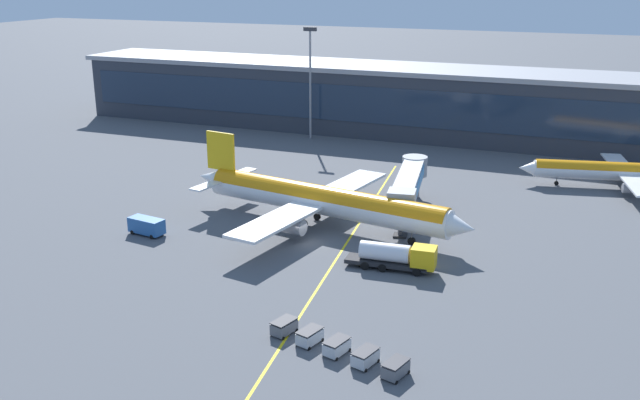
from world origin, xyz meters
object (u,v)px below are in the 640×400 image
baggage_cart_2 (337,346)px  commuter_jet_far (622,171)px  crew_van (146,225)px  baggage_cart_0 (284,327)px  baggage_cart_4 (395,368)px  baggage_cart_3 (365,357)px  baggage_cart_1 (310,336)px  main_airliner (322,200)px  fuel_tanker (397,256)px

baggage_cart_2 → commuter_jet_far: commuter_jet_far is taller
crew_van → commuter_jet_far: 75.94m
baggage_cart_0 → baggage_cart_4: (12.35, -3.36, 0.00)m
baggage_cart_3 → baggage_cart_0: bearing=164.8°
crew_van → commuter_jet_far: commuter_jet_far is taller
commuter_jet_far → crew_van: bearing=-141.5°
crew_van → commuter_jet_far: size_ratio=0.16×
baggage_cart_1 → main_airliner: bearing=109.8°
baggage_cart_0 → commuter_jet_far: bearing=65.1°
baggage_cart_3 → baggage_cart_1: bearing=164.8°
baggage_cart_3 → baggage_cart_4: 3.20m
baggage_cart_2 → baggage_cart_4: (6.18, -1.68, 0.00)m
baggage_cart_0 → baggage_cart_2: size_ratio=1.00×
main_airliner → commuter_jet_far: size_ratio=1.35×
fuel_tanker → crew_van: size_ratio=2.09×
baggage_cart_4 → commuter_jet_far: size_ratio=0.09×
fuel_tanker → baggage_cart_3: (3.47, -21.95, -0.96)m
baggage_cart_1 → baggage_cart_3: (6.18, -1.68, 0.00)m
fuel_tanker → baggage_cart_4: 23.73m
main_airliner → fuel_tanker: bearing=-37.9°
fuel_tanker → baggage_cart_1: 20.47m
baggage_cart_1 → baggage_cart_4: 9.60m
crew_van → commuter_jet_far: (59.39, 47.31, 1.51)m
fuel_tanker → baggage_cart_2: (0.38, -21.11, -0.96)m
baggage_cart_1 → crew_van: bearing=149.3°
main_airliner → baggage_cart_3: main_airliner is taller
crew_van → baggage_cart_3: crew_van is taller
baggage_cart_4 → baggage_cart_0: bearing=164.8°
baggage_cart_3 → main_airliner: bearing=117.9°
fuel_tanker → crew_van: (-34.75, -1.22, -0.43)m
fuel_tanker → baggage_cart_2: bearing=-89.0°
fuel_tanker → baggage_cart_1: fuel_tanker is taller
baggage_cart_1 → baggage_cart_0: bearing=164.8°
baggage_cart_3 → baggage_cart_4: size_ratio=1.00×
fuel_tanker → baggage_cart_4: size_ratio=3.70×
fuel_tanker → crew_van: bearing=-178.0°
fuel_tanker → commuter_jet_far: commuter_jet_far is taller
fuel_tanker → baggage_cart_3: 22.24m
baggage_cart_0 → baggage_cart_2: 6.40m
baggage_cart_1 → commuter_jet_far: bearing=67.6°
baggage_cart_1 → baggage_cart_4: size_ratio=1.00×
baggage_cart_1 → commuter_jet_far: 71.80m
crew_van → baggage_cart_4: size_ratio=1.77×
main_airliner → baggage_cart_1: size_ratio=14.87×
crew_van → baggage_cart_2: (35.13, -19.89, -0.53)m
baggage_cart_0 → baggage_cart_3: bearing=-15.2°
baggage_cart_2 → baggage_cart_3: size_ratio=1.00×
baggage_cart_0 → baggage_cart_4: size_ratio=1.00×
crew_van → baggage_cart_1: (32.05, -19.05, -0.53)m
baggage_cart_1 → baggage_cart_3: same height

